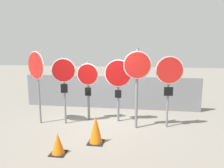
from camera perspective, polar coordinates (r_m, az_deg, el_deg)
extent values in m
plane|color=gray|center=(7.48, -2.94, -10.31)|extent=(40.00, 40.00, 0.00)
cube|color=slate|center=(9.11, -0.52, -2.16)|extent=(7.29, 0.12, 1.35)
cylinder|color=slate|center=(7.62, -18.56, -1.07)|extent=(0.06, 0.06, 2.40)
cylinder|color=white|center=(7.49, -19.26, 4.59)|extent=(0.79, 0.51, 0.92)
cylinder|color=red|center=(7.48, -19.38, 4.58)|extent=(0.74, 0.48, 0.86)
cylinder|color=slate|center=(7.37, -12.30, -1.49)|extent=(0.06, 0.06, 2.32)
cylinder|color=white|center=(7.21, -12.55, 3.52)|extent=(0.77, 0.20, 0.78)
cylinder|color=#AD0F0F|center=(7.20, -12.57, 3.51)|extent=(0.71, 0.18, 0.72)
cube|color=black|center=(7.30, -12.37, -1.13)|extent=(0.22, 0.07, 0.29)
cylinder|color=slate|center=(7.63, -6.16, -1.85)|extent=(0.09, 0.09, 2.07)
cylinder|color=white|center=(7.47, -6.37, 2.54)|extent=(0.75, 0.04, 0.75)
cylinder|color=#AD0F0F|center=(7.45, -6.40, 2.52)|extent=(0.69, 0.04, 0.69)
cube|color=black|center=(7.57, -6.28, -1.99)|extent=(0.21, 0.03, 0.29)
cylinder|color=slate|center=(7.43, 1.67, -1.97)|extent=(0.08, 0.08, 2.11)
cylinder|color=white|center=(7.27, 1.64, 2.81)|extent=(0.92, 0.03, 0.92)
cylinder|color=#AD0F0F|center=(7.25, 1.62, 2.79)|extent=(0.86, 0.03, 0.86)
cube|color=black|center=(7.39, 1.61, -2.60)|extent=(0.22, 0.03, 0.26)
cylinder|color=slate|center=(6.82, 6.47, -1.32)|extent=(0.09, 0.09, 2.53)
cylinder|color=white|center=(6.65, 6.64, 4.94)|extent=(0.84, 0.12, 0.85)
cylinder|color=red|center=(6.63, 6.65, 4.92)|extent=(0.78, 0.11, 0.79)
cylinder|color=slate|center=(7.10, 14.42, -2.41)|extent=(0.07, 0.07, 2.21)
cylinder|color=white|center=(6.93, 14.79, 3.51)|extent=(0.86, 0.13, 0.86)
cylinder|color=red|center=(6.91, 14.82, 3.50)|extent=(0.80, 0.12, 0.80)
cube|color=black|center=(7.03, 14.54, -1.90)|extent=(0.28, 0.06, 0.28)
cube|color=black|center=(6.13, -4.22, -14.97)|extent=(0.42, 0.42, 0.02)
cone|color=orange|center=(5.98, -4.27, -11.63)|extent=(0.35, 0.35, 0.75)
cube|color=black|center=(5.73, -13.84, -17.15)|extent=(0.38, 0.38, 0.02)
cone|color=orange|center=(5.61, -13.96, -14.74)|extent=(0.31, 0.31, 0.51)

